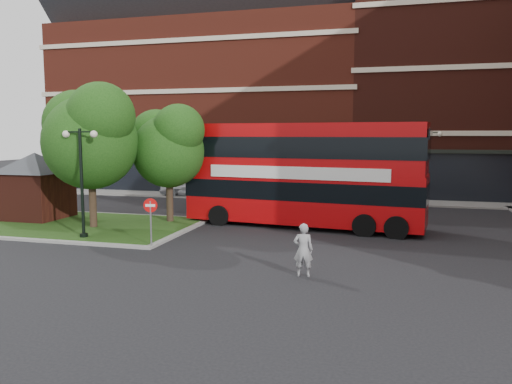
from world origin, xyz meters
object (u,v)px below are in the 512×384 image
(bus, at_px, (303,168))
(car_silver, at_px, (191,186))
(car_white, at_px, (357,193))
(woman, at_px, (303,250))

(bus, relative_size, car_silver, 2.69)
(bus, bearing_deg, car_white, 84.94)
(bus, relative_size, woman, 6.87)
(woman, bearing_deg, car_white, -98.22)
(woman, xyz_separation_m, car_silver, (-11.86, 18.89, -0.12))
(bus, distance_m, car_white, 10.37)
(bus, bearing_deg, woman, -73.16)
(car_silver, xyz_separation_m, car_white, (12.37, 0.01, -0.11))
(bus, xyz_separation_m, woman, (1.58, -9.03, -2.14))
(woman, relative_size, car_white, 0.44)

